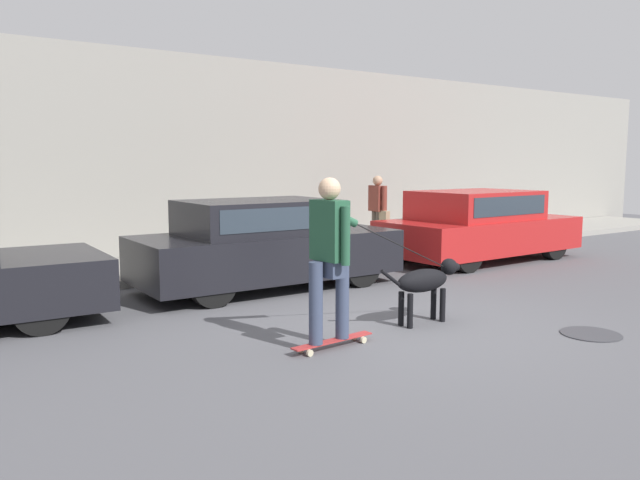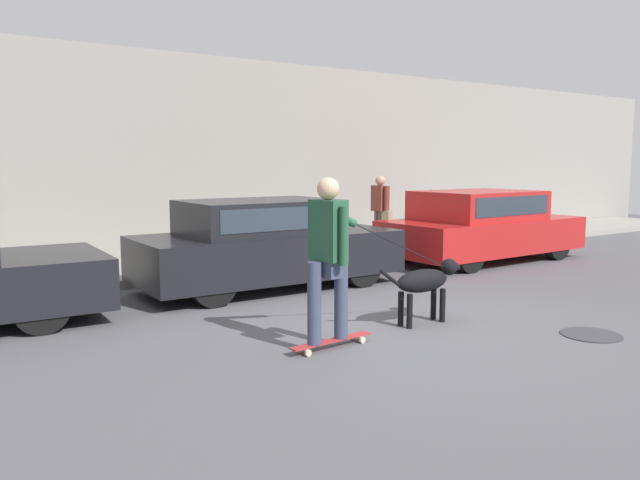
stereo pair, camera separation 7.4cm
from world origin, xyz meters
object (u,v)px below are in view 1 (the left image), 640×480
object	(u,v)px
parked_car_2	(479,226)
dog	(426,282)
skateboarder	(330,252)
pedestrian_with_bag	(378,208)
parked_car_1	(265,245)

from	to	relation	value
parked_car_2	dog	xyz separation A→B (m)	(-4.28, -2.92, -0.17)
skateboarder	pedestrian_with_bag	world-z (taller)	skateboarder
dog	pedestrian_with_bag	distance (m)	6.05
parked_car_1	dog	size ratio (longest dim) A/B	3.23
dog	pedestrian_with_bag	bearing A→B (deg)	54.99
parked_car_1	parked_car_2	world-z (taller)	parked_car_2
dog	pedestrian_with_bag	xyz separation A→B (m)	(3.41, 4.97, 0.45)
parked_car_1	skateboarder	bearing A→B (deg)	-107.22
parked_car_1	parked_car_2	distance (m)	4.81
dog	skateboarder	xyz separation A→B (m)	(-1.55, -0.20, 0.51)
skateboarder	pedestrian_with_bag	size ratio (longest dim) A/B	1.60
skateboarder	pedestrian_with_bag	xyz separation A→B (m)	(4.96, 5.17, -0.06)
parked_car_1	skateboarder	xyz separation A→B (m)	(-1.01, -3.13, 0.35)
parked_car_1	dog	world-z (taller)	parked_car_1
skateboarder	pedestrian_with_bag	distance (m)	7.17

